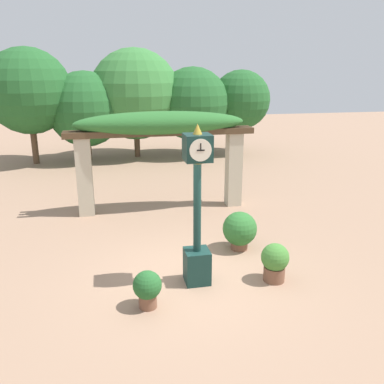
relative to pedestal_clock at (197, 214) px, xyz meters
name	(u,v)px	position (x,y,z in m)	size (l,w,h in m)	color
ground_plane	(191,277)	(-0.08, 0.21, -1.47)	(60.00, 60.00, 0.00)	#9E7A60
pedestal_clock	(197,214)	(0.00, 0.00, 0.00)	(0.50, 0.55, 3.25)	#14332D
pergola	(161,133)	(-0.08, 4.64, 0.91)	(5.62, 1.05, 3.03)	#BCB299
potted_plant_near_left	(147,288)	(-1.09, -0.73, -1.07)	(0.53, 0.53, 0.72)	brown
potted_plant_near_right	(240,230)	(1.35, 1.35, -0.97)	(0.83, 0.83, 0.94)	brown
potted_plant_far_left	(275,261)	(1.57, -0.28, -1.04)	(0.58, 0.58, 0.81)	brown
tree_line	(128,99)	(-0.60, 12.55, 1.39)	(13.37, 4.67, 5.20)	brown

